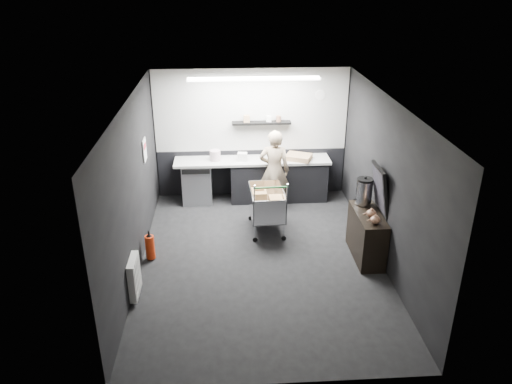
{
  "coord_description": "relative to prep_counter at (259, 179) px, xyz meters",
  "views": [
    {
      "loc": [
        -0.55,
        -7.18,
        4.51
      ],
      "look_at": [
        -0.06,
        0.4,
        1.08
      ],
      "focal_mm": 35.0,
      "sensor_mm": 36.0,
      "label": 1
    }
  ],
  "objects": [
    {
      "name": "prep_counter",
      "position": [
        0.0,
        0.0,
        0.0
      ],
      "size": [
        3.2,
        0.61,
        0.9
      ],
      "color": "black",
      "rests_on": "floor"
    },
    {
      "name": "cardboard_box",
      "position": [
        0.82,
        -0.05,
        0.49
      ],
      "size": [
        0.61,
        0.55,
        0.1
      ],
      "primitive_type": "cube",
      "rotation": [
        0.0,
        0.0,
        -0.41
      ],
      "color": "#9C7953",
      "rests_on": "prep_counter"
    },
    {
      "name": "wall_back",
      "position": [
        -0.14,
        0.33,
        0.89
      ],
      "size": [
        5.5,
        0.0,
        5.5
      ],
      "primitive_type": "plane",
      "rotation": [
        1.57,
        0.0,
        0.0
      ],
      "color": "black",
      "rests_on": "floor"
    },
    {
      "name": "poster_red_band",
      "position": [
        -2.11,
        -1.12,
        1.16
      ],
      "size": [
        0.02,
        0.22,
        0.1
      ],
      "primitive_type": "cube",
      "color": "red",
      "rests_on": "poster"
    },
    {
      "name": "person",
      "position": [
        0.27,
        -0.45,
        0.37
      ],
      "size": [
        0.66,
        0.5,
        1.66
      ],
      "primitive_type": "imported",
      "rotation": [
        0.0,
        0.0,
        2.96
      ],
      "color": "beige",
      "rests_on": "floor"
    },
    {
      "name": "pink_tub",
      "position": [
        -0.89,
        0.0,
        0.55
      ],
      "size": [
        0.21,
        0.21,
        0.21
      ],
      "primitive_type": "cylinder",
      "color": "beige",
      "rests_on": "prep_counter"
    },
    {
      "name": "floor",
      "position": [
        -0.14,
        -2.42,
        -0.46
      ],
      "size": [
        5.5,
        5.5,
        0.0
      ],
      "primitive_type": "plane",
      "color": "black",
      "rests_on": "ground"
    },
    {
      "name": "fire_extinguisher",
      "position": [
        -1.99,
        -2.27,
        -0.21
      ],
      "size": [
        0.16,
        0.16,
        0.51
      ],
      "color": "red",
      "rests_on": "floor"
    },
    {
      "name": "radiator",
      "position": [
        -2.08,
        -3.32,
        -0.11
      ],
      "size": [
        0.1,
        0.5,
        0.6
      ],
      "primitive_type": "cube",
      "color": "silver",
      "rests_on": "wall_left"
    },
    {
      "name": "wall_front",
      "position": [
        -0.14,
        -5.17,
        0.89
      ],
      "size": [
        5.5,
        0.0,
        5.5
      ],
      "primitive_type": "plane",
      "rotation": [
        -1.57,
        0.0,
        0.0
      ],
      "color": "black",
      "rests_on": "floor"
    },
    {
      "name": "sideboard",
      "position": [
        1.65,
        -2.39,
        0.06
      ],
      "size": [
        0.46,
        1.09,
        1.63
      ],
      "color": "black",
      "rests_on": "floor"
    },
    {
      "name": "kitchen_wall_panel",
      "position": [
        -0.14,
        0.31,
        1.39
      ],
      "size": [
        3.95,
        0.02,
        1.7
      ],
      "primitive_type": "cube",
      "color": "#B4B5B0",
      "rests_on": "wall_back"
    },
    {
      "name": "wall_clock",
      "position": [
        1.26,
        0.3,
        1.69
      ],
      "size": [
        0.2,
        0.03,
        0.2
      ],
      "primitive_type": "cylinder",
      "rotation": [
        1.57,
        0.0,
        0.0
      ],
      "color": "silver",
      "rests_on": "wall_back"
    },
    {
      "name": "ceiling_strip",
      "position": [
        -0.14,
        -0.57,
        2.21
      ],
      "size": [
        2.4,
        0.2,
        0.04
      ],
      "primitive_type": "cube",
      "color": "white",
      "rests_on": "ceiling"
    },
    {
      "name": "shopping_cart",
      "position": [
        0.05,
        -1.37,
        0.07
      ],
      "size": [
        0.64,
        1.02,
        1.11
      ],
      "color": "silver",
      "rests_on": "floor"
    },
    {
      "name": "dado_panel",
      "position": [
        -0.14,
        0.31,
        0.04
      ],
      "size": [
        3.95,
        0.02,
        1.0
      ],
      "primitive_type": "cube",
      "color": "black",
      "rests_on": "wall_back"
    },
    {
      "name": "ceiling",
      "position": [
        -0.14,
        -2.42,
        2.24
      ],
      "size": [
        5.5,
        5.5,
        0.0
      ],
      "primitive_type": "plane",
      "rotation": [
        3.14,
        0.0,
        0.0
      ],
      "color": "silver",
      "rests_on": "wall_back"
    },
    {
      "name": "wall_right",
      "position": [
        1.86,
        -2.42,
        0.89
      ],
      "size": [
        0.0,
        5.5,
        5.5
      ],
      "primitive_type": "plane",
      "rotation": [
        1.57,
        0.0,
        -1.57
      ],
      "color": "black",
      "rests_on": "floor"
    },
    {
      "name": "floating_shelf",
      "position": [
        0.06,
        0.2,
        1.16
      ],
      "size": [
        1.2,
        0.22,
        0.04
      ],
      "primitive_type": "cube",
      "color": "black",
      "rests_on": "wall_back"
    },
    {
      "name": "wall_left",
      "position": [
        -2.14,
        -2.42,
        0.89
      ],
      "size": [
        0.0,
        5.5,
        5.5
      ],
      "primitive_type": "plane",
      "rotation": [
        1.57,
        0.0,
        1.57
      ],
      "color": "black",
      "rests_on": "floor"
    },
    {
      "name": "poster",
      "position": [
        -2.12,
        -1.12,
        1.09
      ],
      "size": [
        0.02,
        0.3,
        0.4
      ],
      "primitive_type": "cube",
      "color": "white",
      "rests_on": "wall_left"
    },
    {
      "name": "white_container",
      "position": [
        -0.34,
        -0.05,
        0.53
      ],
      "size": [
        0.21,
        0.17,
        0.17
      ],
      "primitive_type": "cube",
      "rotation": [
        0.0,
        0.0,
        -0.15
      ],
      "color": "silver",
      "rests_on": "prep_counter"
    }
  ]
}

